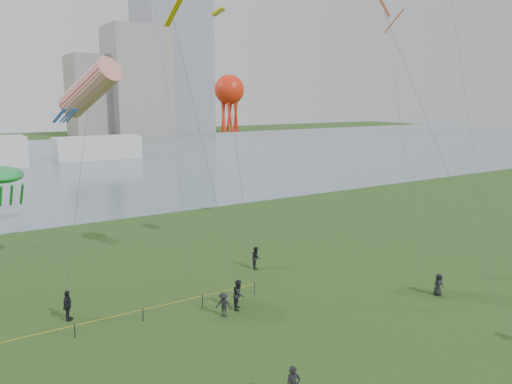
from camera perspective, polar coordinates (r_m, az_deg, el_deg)
lake at (r=115.76m, az=-24.57°, el=3.11°), size 400.00×120.00×0.08m
building_mid at (r=186.39m, az=-13.41°, el=12.14°), size 20.00×20.00×38.00m
building_low at (r=188.00m, az=-18.06°, el=10.37°), size 16.00×18.00×28.00m
pavilion_right at (r=116.23m, az=-17.67°, el=4.83°), size 18.00×7.00×5.00m
spectator_a at (r=32.64m, az=-1.99°, el=-11.62°), size 1.16×1.19×1.94m
spectator_b at (r=31.65m, az=-3.72°, el=-12.74°), size 1.11×1.14×1.57m
spectator_c at (r=33.11m, az=-20.74°, el=-12.05°), size 0.99×1.18×1.90m
spectator_d at (r=36.95m, az=20.13°, el=-9.90°), size 0.86×0.69×1.54m
spectator_g at (r=39.89m, az=0.01°, el=-7.51°), size 0.98×1.07×1.79m
kite_windsock at (r=32.93m, az=-18.49°, el=11.17°), size 4.64×5.01×15.82m
kite_creature at (r=33.19m, az=-27.13°, el=1.73°), size 3.19×5.35×9.33m
kite_octopus at (r=35.03m, az=-3.07°, el=11.43°), size 2.25×6.56×14.94m
kite_delta at (r=34.42m, az=15.21°, el=18.03°), size 5.97×16.03×19.80m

